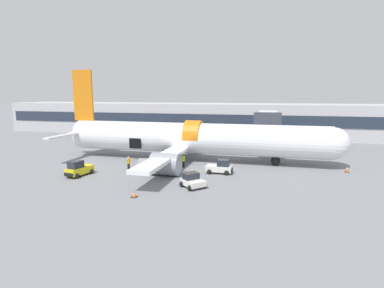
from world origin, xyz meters
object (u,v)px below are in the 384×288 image
(airplane, at_px, (190,139))
(baggage_cart_loading, at_px, (151,163))
(baggage_tug_lead, at_px, (220,167))
(ground_crew_driver, at_px, (184,161))
(ground_crew_loader_a, at_px, (129,163))
(baggage_tug_mid, at_px, (79,169))
(baggage_tug_rear, at_px, (192,181))
(ground_crew_loader_b, at_px, (176,159))

(airplane, relative_size, baggage_cart_loading, 9.85)
(baggage_tug_lead, xyz_separation_m, ground_crew_driver, (-4.84, 1.64, 0.17))
(airplane, height_order, ground_crew_loader_a, airplane)
(airplane, height_order, baggage_tug_lead, airplane)
(baggage_tug_mid, height_order, baggage_cart_loading, baggage_tug_mid)
(airplane, distance_m, baggage_tug_lead, 7.91)
(airplane, relative_size, baggage_tug_rear, 13.93)
(baggage_cart_loading, distance_m, ground_crew_loader_b, 3.22)
(baggage_cart_loading, bearing_deg, baggage_tug_rear, -43.51)
(baggage_cart_loading, height_order, ground_crew_loader_a, ground_crew_loader_a)
(airplane, xyz_separation_m, ground_crew_loader_a, (-5.78, -7.03, -2.15))
(baggage_tug_mid, distance_m, baggage_cart_loading, 8.54)
(airplane, distance_m, ground_crew_driver, 4.57)
(baggage_tug_mid, relative_size, ground_crew_loader_b, 1.92)
(baggage_tug_lead, distance_m, ground_crew_loader_a, 10.88)
(baggage_tug_mid, height_order, baggage_tug_rear, baggage_tug_mid)
(baggage_tug_mid, xyz_separation_m, ground_crew_driver, (10.22, 6.65, 0.11))
(baggage_tug_lead, distance_m, baggage_tug_mid, 15.87)
(airplane, bearing_deg, baggage_cart_loading, -129.71)
(baggage_tug_rear, relative_size, ground_crew_driver, 1.72)
(baggage_tug_lead, xyz_separation_m, ground_crew_loader_a, (-10.79, -1.38, 0.19))
(ground_crew_loader_b, bearing_deg, baggage_tug_mid, -142.57)
(baggage_tug_lead, xyz_separation_m, baggage_cart_loading, (-8.94, 0.93, -0.23))
(airplane, xyz_separation_m, ground_crew_driver, (0.17, -4.02, -2.17))
(ground_crew_loader_a, bearing_deg, airplane, 50.61)
(baggage_tug_mid, xyz_separation_m, ground_crew_loader_a, (4.27, 3.63, 0.14))
(airplane, height_order, ground_crew_loader_b, airplane)
(baggage_tug_lead, bearing_deg, baggage_tug_rear, -106.78)
(baggage_tug_mid, bearing_deg, ground_crew_loader_b, 37.43)
(airplane, relative_size, baggage_tug_lead, 12.91)
(baggage_tug_lead, relative_size, ground_crew_driver, 1.85)
(baggage_tug_mid, xyz_separation_m, baggage_cart_loading, (6.12, 5.94, -0.28))
(baggage_tug_lead, relative_size, baggage_tug_rear, 1.08)
(baggage_tug_mid, bearing_deg, airplane, 46.71)
(ground_crew_loader_a, xyz_separation_m, ground_crew_loader_b, (4.86, 3.36, 0.05))
(ground_crew_loader_b, distance_m, ground_crew_driver, 1.14)
(baggage_tug_rear, height_order, ground_crew_loader_b, ground_crew_loader_b)
(baggage_cart_loading, bearing_deg, ground_crew_loader_b, 19.24)
(airplane, height_order, baggage_tug_mid, airplane)
(baggage_tug_mid, bearing_deg, ground_crew_driver, 33.05)
(baggage_tug_mid, distance_m, baggage_tug_rear, 13.32)
(airplane, relative_size, ground_crew_loader_b, 21.95)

